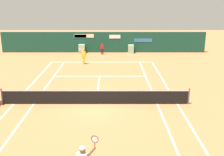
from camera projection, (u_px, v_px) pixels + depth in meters
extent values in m
plane|color=#C67042|center=(96.00, 104.00, 17.74)|extent=(80.00, 80.00, 0.00)
cube|color=white|center=(103.00, 62.00, 28.95)|extent=(10.60, 0.10, 0.01)
cube|color=white|center=(15.00, 104.00, 17.76)|extent=(0.10, 23.40, 0.01)
cube|color=white|center=(35.00, 104.00, 17.76)|extent=(0.10, 23.40, 0.01)
cube|color=white|center=(158.00, 104.00, 17.73)|extent=(0.10, 23.40, 0.01)
cube|color=white|center=(178.00, 104.00, 17.73)|extent=(0.10, 23.40, 0.01)
cube|color=white|center=(101.00, 76.00, 23.87)|extent=(8.00, 0.10, 0.01)
cube|color=white|center=(99.00, 88.00, 20.81)|extent=(0.10, 6.40, 0.01)
cube|color=white|center=(103.00, 62.00, 28.81)|extent=(0.10, 0.24, 0.01)
cylinder|color=#4C4C51|center=(3.00, 96.00, 17.61)|extent=(0.10, 0.10, 1.07)
cylinder|color=#4C4C51|center=(190.00, 96.00, 17.57)|extent=(0.10, 0.10, 1.07)
cube|color=black|center=(96.00, 97.00, 17.61)|extent=(12.00, 0.03, 0.95)
cube|color=white|center=(96.00, 91.00, 17.48)|extent=(12.00, 0.04, 0.06)
cube|color=#144233|center=(104.00, 42.00, 33.67)|extent=(25.00, 0.24, 2.52)
cube|color=#2D6BA8|center=(81.00, 36.00, 33.33)|extent=(1.58, 0.02, 0.44)
cube|color=beige|center=(85.00, 36.00, 33.31)|extent=(2.36, 0.02, 0.44)
cube|color=white|center=(116.00, 37.00, 33.33)|extent=(1.36, 0.02, 0.44)
cube|color=#2D6BA8|center=(144.00, 40.00, 33.44)|extent=(2.19, 0.02, 0.44)
cube|color=#8CB793|center=(83.00, 49.00, 33.36)|extent=(0.74, 0.70, 1.07)
cube|color=#8CB793|center=(132.00, 49.00, 33.35)|extent=(0.68, 0.70, 1.02)
cylinder|color=yellow|center=(86.00, 60.00, 28.16)|extent=(0.13, 0.13, 0.78)
cylinder|color=yellow|center=(84.00, 60.00, 28.19)|extent=(0.13, 0.13, 0.78)
cube|color=yellow|center=(85.00, 54.00, 27.99)|extent=(0.38, 0.27, 0.54)
sphere|color=tan|center=(84.00, 50.00, 27.88)|extent=(0.21, 0.21, 0.21)
cylinder|color=yellow|center=(87.00, 54.00, 27.95)|extent=(0.08, 0.08, 0.53)
cylinder|color=tan|center=(82.00, 52.00, 27.72)|extent=(0.19, 0.53, 0.08)
cylinder|color=black|center=(81.00, 51.00, 27.45)|extent=(0.03, 0.03, 0.22)
torus|color=#DB3838|center=(81.00, 49.00, 27.37)|extent=(0.30, 0.09, 0.30)
cylinder|color=silver|center=(81.00, 49.00, 27.37)|extent=(0.25, 0.06, 0.26)
sphere|color=brown|center=(83.00, 150.00, 9.68)|extent=(0.22, 0.22, 0.22)
cylinder|color=white|center=(83.00, 148.00, 9.65)|extent=(0.21, 0.21, 0.06)
cylinder|color=brown|center=(92.00, 152.00, 9.88)|extent=(0.29, 0.54, 0.09)
cylinder|color=black|center=(96.00, 145.00, 10.09)|extent=(0.03, 0.03, 0.22)
torus|color=black|center=(96.00, 139.00, 10.02)|extent=(0.29, 0.14, 0.30)
cylinder|color=silver|center=(96.00, 139.00, 10.02)|extent=(0.24, 0.10, 0.26)
cylinder|color=black|center=(104.00, 52.00, 32.71)|extent=(0.11, 0.11, 0.67)
cylinder|color=black|center=(103.00, 52.00, 32.71)|extent=(0.11, 0.11, 0.67)
cube|color=#AD1E1E|center=(103.00, 47.00, 32.55)|extent=(0.31, 0.19, 0.47)
sphere|color=brown|center=(103.00, 44.00, 32.45)|extent=(0.18, 0.18, 0.18)
cylinder|color=#AD1E1E|center=(105.00, 47.00, 32.57)|extent=(0.07, 0.07, 0.45)
cylinder|color=#AD1E1E|center=(102.00, 47.00, 32.55)|extent=(0.07, 0.07, 0.45)
sphere|color=#CCE033|center=(71.00, 65.00, 27.52)|extent=(0.07, 0.07, 0.07)
sphere|color=#CCE033|center=(156.00, 92.00, 19.83)|extent=(0.07, 0.07, 0.07)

